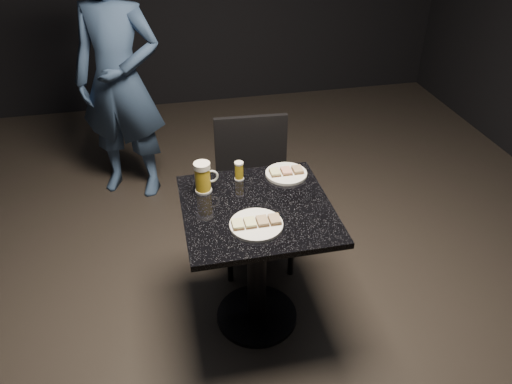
{
  "coord_description": "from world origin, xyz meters",
  "views": [
    {
      "loc": [
        -0.41,
        -1.86,
        2.12
      ],
      "look_at": [
        0.0,
        0.02,
        0.82
      ],
      "focal_mm": 35.0,
      "sensor_mm": 36.0,
      "label": 1
    }
  ],
  "objects_px": {
    "plate_large": "(256,225)",
    "patron": "(119,81)",
    "plate_small": "(286,174)",
    "table": "(257,246)",
    "beer_tumbler": "(239,171)",
    "beer_mug": "(203,177)",
    "chair": "(254,184)"
  },
  "relations": [
    {
      "from": "plate_large",
      "to": "patron",
      "type": "distance_m",
      "value": 1.73
    },
    {
      "from": "plate_small",
      "to": "table",
      "type": "relative_size",
      "value": 0.29
    },
    {
      "from": "patron",
      "to": "beer_tumbler",
      "type": "xyz_separation_m",
      "value": [
        0.6,
        -1.22,
        -0.06
      ]
    },
    {
      "from": "beer_mug",
      "to": "chair",
      "type": "relative_size",
      "value": 0.18
    },
    {
      "from": "beer_tumbler",
      "to": "beer_mug",
      "type": "bearing_deg",
      "value": -159.62
    },
    {
      "from": "beer_mug",
      "to": "chair",
      "type": "xyz_separation_m",
      "value": [
        0.33,
        0.38,
        -0.33
      ]
    },
    {
      "from": "patron",
      "to": "table",
      "type": "relative_size",
      "value": 2.28
    },
    {
      "from": "patron",
      "to": "chair",
      "type": "bearing_deg",
      "value": -29.27
    },
    {
      "from": "patron",
      "to": "chair",
      "type": "height_order",
      "value": "patron"
    },
    {
      "from": "plate_small",
      "to": "beer_mug",
      "type": "xyz_separation_m",
      "value": [
        -0.43,
        -0.06,
        0.07
      ]
    },
    {
      "from": "plate_large",
      "to": "beer_tumbler",
      "type": "relative_size",
      "value": 2.44
    },
    {
      "from": "table",
      "to": "chair",
      "type": "relative_size",
      "value": 0.85
    },
    {
      "from": "plate_small",
      "to": "beer_tumbler",
      "type": "xyz_separation_m",
      "value": [
        -0.24,
        0.01,
        0.04
      ]
    },
    {
      "from": "beer_tumbler",
      "to": "table",
      "type": "bearing_deg",
      "value": -81.94
    },
    {
      "from": "plate_large",
      "to": "patron",
      "type": "height_order",
      "value": "patron"
    },
    {
      "from": "beer_tumbler",
      "to": "patron",
      "type": "bearing_deg",
      "value": 116.0
    },
    {
      "from": "table",
      "to": "beer_mug",
      "type": "height_order",
      "value": "beer_mug"
    },
    {
      "from": "chair",
      "to": "beer_mug",
      "type": "bearing_deg",
      "value": -131.38
    },
    {
      "from": "table",
      "to": "beer_mug",
      "type": "xyz_separation_m",
      "value": [
        -0.23,
        0.19,
        0.32
      ]
    },
    {
      "from": "plate_small",
      "to": "beer_tumbler",
      "type": "bearing_deg",
      "value": 176.97
    },
    {
      "from": "table",
      "to": "beer_tumbler",
      "type": "distance_m",
      "value": 0.39
    },
    {
      "from": "plate_small",
      "to": "patron",
      "type": "xyz_separation_m",
      "value": [
        -0.84,
        1.24,
        0.1
      ]
    },
    {
      "from": "patron",
      "to": "plate_small",
      "type": "bearing_deg",
      "value": -33.95
    },
    {
      "from": "beer_mug",
      "to": "beer_tumbler",
      "type": "bearing_deg",
      "value": 20.38
    },
    {
      "from": "patron",
      "to": "beer_tumbler",
      "type": "bearing_deg",
      "value": -42.19
    },
    {
      "from": "plate_small",
      "to": "table",
      "type": "height_order",
      "value": "plate_small"
    },
    {
      "from": "plate_small",
      "to": "patron",
      "type": "distance_m",
      "value": 1.5
    },
    {
      "from": "plate_large",
      "to": "patron",
      "type": "relative_size",
      "value": 0.14
    },
    {
      "from": "patron",
      "to": "beer_mug",
      "type": "distance_m",
      "value": 1.36
    },
    {
      "from": "plate_large",
      "to": "beer_mug",
      "type": "distance_m",
      "value": 0.39
    },
    {
      "from": "patron",
      "to": "beer_mug",
      "type": "bearing_deg",
      "value": -50.72
    },
    {
      "from": "table",
      "to": "beer_tumbler",
      "type": "xyz_separation_m",
      "value": [
        -0.04,
        0.26,
        0.29
      ]
    }
  ]
}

